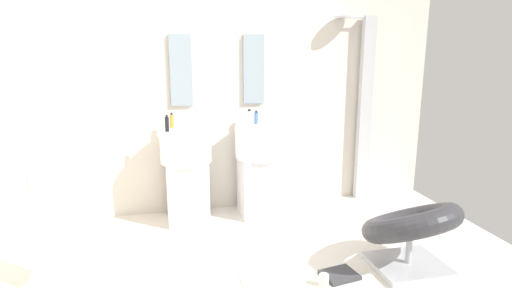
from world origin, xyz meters
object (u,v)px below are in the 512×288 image
(shower_column, at_px, (364,106))
(pedestal_sink_left, at_px, (187,171))
(towel_rack, at_px, (57,212))
(soap_bottle_blue, at_px, (256,118))
(pedestal_sink_right, at_px, (260,166))
(lounge_chair, at_px, (411,229))
(soap_bottle_black, at_px, (167,124))
(soap_bottle_clear, at_px, (249,117))
(soap_bottle_amber, at_px, (172,121))
(magazine_charcoal, at_px, (340,275))
(coffee_mug, at_px, (324,280))

(shower_column, bearing_deg, pedestal_sink_left, -174.03)
(towel_rack, bearing_deg, soap_bottle_blue, 35.78)
(pedestal_sink_right, relative_size, lounge_chair, 1.04)
(shower_column, height_order, soap_bottle_black, shower_column)
(lounge_chair, xyz_separation_m, soap_bottle_black, (-1.79, 1.35, 0.67))
(soap_bottle_clear, bearing_deg, soap_bottle_amber, -178.50)
(pedestal_sink_right, xyz_separation_m, shower_column, (1.25, 0.21, 0.56))
(soap_bottle_clear, bearing_deg, soap_bottle_black, -166.67)
(lounge_chair, xyz_separation_m, soap_bottle_clear, (-0.94, 1.55, 0.67))
(pedestal_sink_right, bearing_deg, shower_column, 9.49)
(soap_bottle_blue, bearing_deg, soap_bottle_amber, -179.42)
(pedestal_sink_right, relative_size, towel_rack, 1.10)
(magazine_charcoal, bearing_deg, soap_bottle_black, 122.49)
(shower_column, distance_m, towel_rack, 3.30)
(coffee_mug, distance_m, soap_bottle_amber, 2.12)
(soap_bottle_amber, bearing_deg, soap_bottle_black, -106.95)
(magazine_charcoal, relative_size, coffee_mug, 2.80)
(pedestal_sink_left, relative_size, pedestal_sink_right, 1.00)
(magazine_charcoal, height_order, soap_bottle_black, soap_bottle_black)
(magazine_charcoal, bearing_deg, soap_bottle_blue, 91.25)
(coffee_mug, bearing_deg, soap_bottle_blue, 94.22)
(pedestal_sink_left, bearing_deg, coffee_mug, -59.69)
(pedestal_sink_right, xyz_separation_m, magazine_charcoal, (0.29, -1.39, -0.50))
(lounge_chair, xyz_separation_m, soap_bottle_blue, (-0.87, 1.54, 0.66))
(pedestal_sink_right, height_order, shower_column, shower_column)
(soap_bottle_amber, height_order, soap_bottle_clear, soap_bottle_clear)
(shower_column, height_order, towel_rack, shower_column)
(pedestal_sink_left, bearing_deg, soap_bottle_blue, 10.82)
(pedestal_sink_right, bearing_deg, soap_bottle_blue, 90.38)
(pedestal_sink_right, height_order, soap_bottle_blue, soap_bottle_blue)
(soap_bottle_black, bearing_deg, towel_rack, -127.53)
(soap_bottle_black, bearing_deg, pedestal_sink_left, 15.09)
(pedestal_sink_left, relative_size, shower_column, 0.51)
(lounge_chair, bearing_deg, soap_bottle_blue, 119.49)
(lounge_chair, bearing_deg, coffee_mug, -173.38)
(towel_rack, distance_m, soap_bottle_black, 1.39)
(shower_column, height_order, lounge_chair, shower_column)
(coffee_mug, distance_m, soap_bottle_black, 2.02)
(towel_rack, distance_m, soap_bottle_amber, 1.56)
(towel_rack, xyz_separation_m, soap_bottle_blue, (1.73, 1.25, 0.38))
(lounge_chair, distance_m, magazine_charcoal, 0.67)
(towel_rack, height_order, coffee_mug, towel_rack)
(towel_rack, height_order, soap_bottle_amber, soap_bottle_amber)
(soap_bottle_black, height_order, soap_bottle_amber, soap_bottle_black)
(shower_column, xyz_separation_m, coffee_mug, (-1.13, -1.70, -1.02))
(pedestal_sink_left, relative_size, lounge_chair, 1.04)
(shower_column, distance_m, soap_bottle_amber, 2.12)
(shower_column, distance_m, soap_bottle_blue, 1.26)
(magazine_charcoal, bearing_deg, lounge_chair, -10.25)
(shower_column, height_order, soap_bottle_blue, shower_column)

